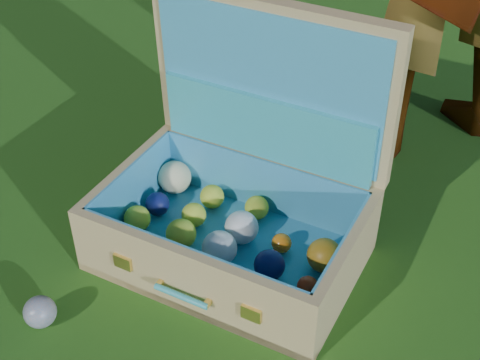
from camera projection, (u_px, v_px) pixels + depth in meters
name	position (u px, v px, depth m)	size (l,w,h in m)	color
ground	(258.00, 310.00, 1.63)	(60.00, 60.00, 0.00)	#215114
stray_ball	(40.00, 312.00, 1.58)	(0.08, 0.08, 0.08)	teal
suitcase	(241.00, 188.00, 1.72)	(0.73, 0.58, 0.64)	tan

